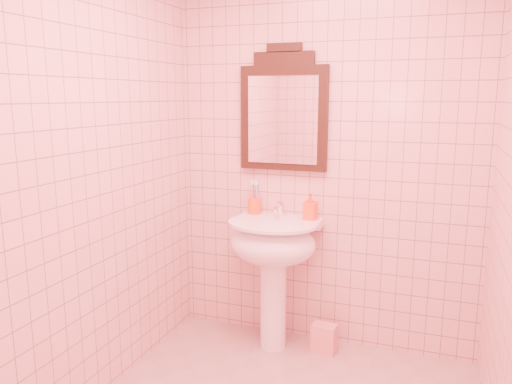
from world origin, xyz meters
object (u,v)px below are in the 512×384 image
at_px(mirror, 284,113).
at_px(soap_dispenser, 310,207).
at_px(towel, 324,338).
at_px(toothbrush_cup, 254,205).
at_px(pedestal_sink, 273,252).

height_order(mirror, soap_dispenser, mirror).
relative_size(soap_dispenser, towel, 0.91).
xyz_separation_m(mirror, soap_dispenser, (0.21, -0.06, -0.59)).
xyz_separation_m(mirror, toothbrush_cup, (-0.19, -0.04, -0.62)).
xyz_separation_m(pedestal_sink, towel, (0.34, 0.05, -0.57)).
height_order(toothbrush_cup, soap_dispenser, toothbrush_cup).
relative_size(toothbrush_cup, soap_dispenser, 1.18).
distance_m(mirror, towel, 1.49).
height_order(soap_dispenser, towel, soap_dispenser).
xyz_separation_m(pedestal_sink, toothbrush_cup, (-0.19, 0.17, 0.26)).
relative_size(mirror, toothbrush_cup, 3.96).
xyz_separation_m(toothbrush_cup, towel, (0.53, -0.11, -0.83)).
relative_size(mirror, soap_dispenser, 4.68).
xyz_separation_m(soap_dispenser, towel, (0.13, -0.09, -0.85)).
height_order(pedestal_sink, toothbrush_cup, toothbrush_cup).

